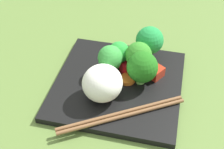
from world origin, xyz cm
name	(u,v)px	position (x,y,z in cm)	size (l,w,h in cm)	color
ground_plane	(118,91)	(0.00, 0.00, -1.00)	(110.00, 110.00, 2.00)	#577434
square_plate	(118,85)	(0.00, 0.00, 0.63)	(24.17, 24.17, 1.27)	black
rice_mound	(102,83)	(-1.97, -4.28, 4.62)	(7.17, 7.38, 6.71)	white
broccoli_floret_0	(110,58)	(-2.08, 2.28, 5.06)	(4.86, 4.86, 6.47)	#81B24E
broccoli_floret_1	(139,56)	(3.11, 3.91, 5.43)	(5.17, 5.17, 6.90)	#71BA58
broccoli_floret_2	(119,52)	(-0.91, 4.66, 4.90)	(4.24, 4.24, 5.83)	#67A650
broccoli_floret_3	(150,41)	(4.50, 9.14, 5.49)	(5.69, 5.69, 7.17)	#67A544
broccoli_floret_4	(142,67)	(4.32, 0.98, 5.12)	(5.89, 5.89, 6.96)	#71BB53
carrot_slice_0	(111,59)	(-2.81, 6.24, 1.53)	(2.69, 2.69, 0.52)	orange
carrot_slice_1	(128,61)	(0.64, 6.45, 1.58)	(2.08, 2.08, 0.62)	orange
carrot_slice_2	(127,79)	(1.63, 0.91, 1.61)	(3.09, 3.09, 0.68)	orange
carrot_slice_3	(130,54)	(0.73, 8.85, 1.49)	(2.46, 2.46, 0.45)	orange
carrot_slice_4	(151,63)	(5.48, 6.79, 1.64)	(2.35, 2.35, 0.74)	orange
pepper_chunk_0	(139,62)	(3.06, 5.81, 2.17)	(2.06, 2.23, 1.80)	red
pepper_chunk_1	(154,72)	(6.51, 3.55, 2.32)	(2.86, 3.10, 2.10)	red
pepper_chunk_2	(125,68)	(0.69, 3.33, 2.37)	(2.05, 1.81, 2.20)	red
chicken_piece_0	(120,55)	(-1.15, 7.49, 2.07)	(2.42, 1.97, 1.61)	tan
chopstick_pair	(122,115)	(2.46, -8.10, 1.61)	(20.53, 13.58, 0.69)	brown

